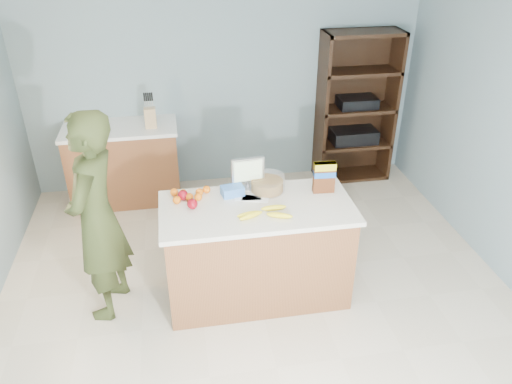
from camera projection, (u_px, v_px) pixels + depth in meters
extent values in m
cube|color=beige|center=(263.00, 316.00, 4.19)|extent=(4.50, 5.00, 0.02)
cube|color=gray|center=(224.00, 81.00, 5.71)|extent=(4.50, 0.02, 2.50)
cube|color=white|center=(266.00, 1.00, 2.95)|extent=(4.50, 5.00, 0.02)
cube|color=brown|center=(257.00, 253.00, 4.23)|extent=(1.50, 0.70, 0.86)
cube|color=silver|center=(257.00, 208.00, 4.01)|extent=(1.56, 0.76, 0.04)
cube|color=black|center=(257.00, 288.00, 4.42)|extent=(1.46, 0.66, 0.10)
cube|color=brown|center=(125.00, 165.00, 5.68)|extent=(1.20, 0.60, 0.86)
cube|color=white|center=(119.00, 128.00, 5.45)|extent=(1.24, 0.62, 0.04)
cube|color=black|center=(351.00, 103.00, 6.09)|extent=(0.90, 0.04, 1.80)
cube|color=black|center=(321.00, 111.00, 5.87)|extent=(0.04, 0.40, 1.80)
cube|color=black|center=(390.00, 106.00, 6.00)|extent=(0.04, 0.40, 1.80)
cube|color=black|center=(349.00, 174.00, 6.37)|extent=(0.90, 0.40, 0.04)
cube|color=black|center=(353.00, 143.00, 6.16)|extent=(0.90, 0.40, 0.04)
cube|color=black|center=(356.00, 108.00, 5.94)|extent=(0.90, 0.40, 0.04)
cube|color=black|center=(360.00, 71.00, 5.71)|extent=(0.90, 0.40, 0.04)
cube|color=black|center=(364.00, 33.00, 5.50)|extent=(0.90, 0.40, 0.04)
cube|color=black|center=(353.00, 136.00, 6.11)|extent=(0.55, 0.32, 0.16)
cube|color=black|center=(357.00, 102.00, 5.90)|extent=(0.45, 0.30, 0.12)
imported|color=#303819|center=(97.00, 219.00, 3.86)|extent=(0.57, 0.73, 1.76)
cube|color=tan|center=(150.00, 118.00, 5.37)|extent=(0.12, 0.10, 0.22)
cylinder|color=black|center=(145.00, 104.00, 5.29)|extent=(0.02, 0.02, 0.09)
cylinder|color=black|center=(147.00, 104.00, 5.29)|extent=(0.02, 0.02, 0.09)
cylinder|color=black|center=(149.00, 104.00, 5.30)|extent=(0.02, 0.02, 0.09)
cylinder|color=black|center=(151.00, 104.00, 5.30)|extent=(0.02, 0.02, 0.09)
cylinder|color=black|center=(153.00, 104.00, 5.30)|extent=(0.02, 0.02, 0.09)
cube|color=white|center=(248.00, 197.00, 4.11)|extent=(0.23, 0.13, 0.00)
cube|color=white|center=(255.00, 199.00, 4.09)|extent=(0.24, 0.17, 0.00)
ellipsoid|color=yellow|center=(251.00, 215.00, 3.83)|extent=(0.21, 0.13, 0.05)
ellipsoid|color=yellow|center=(250.00, 214.00, 3.84)|extent=(0.21, 0.08, 0.05)
ellipsoid|color=yellow|center=(274.00, 208.00, 3.93)|extent=(0.21, 0.05, 0.05)
ellipsoid|color=yellow|center=(280.00, 215.00, 3.83)|extent=(0.21, 0.12, 0.05)
sphere|color=maroon|center=(183.00, 195.00, 4.06)|extent=(0.09, 0.09, 0.09)
sphere|color=maroon|center=(192.00, 204.00, 3.94)|extent=(0.09, 0.09, 0.09)
sphere|color=#E25D0E|center=(177.00, 200.00, 4.01)|extent=(0.07, 0.07, 0.07)
sphere|color=#E25D0E|center=(183.00, 193.00, 4.11)|extent=(0.07, 0.07, 0.07)
sphere|color=#E25D0E|center=(198.00, 197.00, 4.05)|extent=(0.07, 0.07, 0.07)
sphere|color=#E25D0E|center=(199.00, 192.00, 4.12)|extent=(0.07, 0.07, 0.07)
sphere|color=#E25D0E|center=(174.00, 192.00, 4.12)|extent=(0.07, 0.07, 0.07)
sphere|color=#E25D0E|center=(189.00, 197.00, 4.05)|extent=(0.07, 0.07, 0.07)
sphere|color=#E25D0E|center=(206.00, 189.00, 4.16)|extent=(0.07, 0.07, 0.07)
cube|color=blue|center=(232.00, 191.00, 4.13)|extent=(0.20, 0.15, 0.08)
cylinder|color=#267219|center=(267.00, 186.00, 4.20)|extent=(0.27, 0.27, 0.09)
cylinder|color=white|center=(267.00, 183.00, 4.19)|extent=(0.30, 0.30, 0.13)
cylinder|color=silver|center=(248.00, 187.00, 4.25)|extent=(0.12, 0.12, 0.01)
cylinder|color=silver|center=(248.00, 184.00, 4.23)|extent=(0.02, 0.02, 0.05)
cube|color=silver|center=(248.00, 170.00, 4.16)|extent=(0.28, 0.06, 0.22)
cube|color=yellow|center=(248.00, 171.00, 4.15)|extent=(0.24, 0.02, 0.18)
cube|color=#592B14|center=(324.00, 178.00, 4.13)|extent=(0.18, 0.07, 0.27)
cube|color=yellow|center=(325.00, 166.00, 4.08)|extent=(0.18, 0.08, 0.06)
cube|color=blue|center=(324.00, 174.00, 4.11)|extent=(0.18, 0.08, 0.05)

